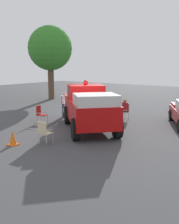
{
  "coord_description": "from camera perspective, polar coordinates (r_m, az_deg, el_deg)",
  "views": [
    {
      "loc": [
        -10.31,
        -7.85,
        3.46
      ],
      "look_at": [
        0.31,
        0.1,
        0.97
      ],
      "focal_mm": 40.78,
      "sensor_mm": 36.0,
      "label": 1
    }
  ],
  "objects": [
    {
      "name": "traffic_cone",
      "position": [
        11.62,
        -16.83,
        -5.6
      ],
      "size": [
        0.4,
        0.4,
        0.64
      ],
      "color": "orange",
      "rests_on": "ground"
    },
    {
      "name": "ground_plane",
      "position": [
        13.41,
        -0.43,
        -4.34
      ],
      "size": [
        60.0,
        60.0,
        0.0
      ],
      "primitive_type": "plane",
      "color": "#424244"
    },
    {
      "name": "lawn_chair_spare",
      "position": [
        15.58,
        -10.95,
        -0.19
      ],
      "size": [
        0.63,
        0.62,
        1.02
      ],
      "color": "#B7BABF",
      "rests_on": "ground"
    },
    {
      "name": "spectator_seated",
      "position": [
        16.34,
        7.67,
        0.79
      ],
      "size": [
        0.65,
        0.59,
        1.29
      ],
      "color": "#383842",
      "rests_on": "ground"
    },
    {
      "name": "vintage_fire_truck",
      "position": [
        13.68,
        -0.19,
        1.09
      ],
      "size": [
        5.6,
        5.87,
        2.59
      ],
      "color": "black",
      "rests_on": "ground"
    },
    {
      "name": "spectator_standing",
      "position": [
        17.11,
        -5.62,
        2.18
      ],
      "size": [
        0.63,
        0.4,
        1.68
      ],
      "color": "#2D334C",
      "rests_on": "ground"
    },
    {
      "name": "lawn_chair_by_car",
      "position": [
        11.37,
        -10.17,
        -4.18
      ],
      "size": [
        0.55,
        0.56,
        1.02
      ],
      "color": "#B7BABF",
      "rests_on": "ground"
    },
    {
      "name": "oak_tree_left",
      "position": [
        26.01,
        -8.82,
        13.86
      ],
      "size": [
        4.33,
        4.33,
        7.2
      ],
      "color": "brown",
      "rests_on": "ground"
    },
    {
      "name": "lawn_chair_near_truck",
      "position": [
        16.43,
        8.06,
        0.45
      ],
      "size": [
        0.67,
        0.67,
        1.02
      ],
      "color": "#B7BABF",
      "rests_on": "ground"
    }
  ]
}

